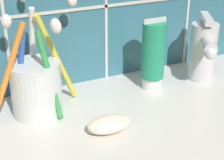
{
  "coord_description": "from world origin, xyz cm",
  "views": [
    {
      "loc": [
        -24.75,
        -43.23,
        32.71
      ],
      "look_at": [
        -2.99,
        3.61,
        7.98
      ],
      "focal_mm": 60.0,
      "sensor_mm": 36.0,
      "label": 1
    }
  ],
  "objects_px": {
    "toothpaste_tube": "(153,55)",
    "toothbrush_cup": "(36,84)",
    "sink_faucet": "(204,50)",
    "soap_bar": "(109,124)"
  },
  "relations": [
    {
      "from": "toothpaste_tube",
      "to": "soap_bar",
      "type": "xyz_separation_m",
      "value": [
        -0.13,
        -0.1,
        -0.05
      ]
    },
    {
      "from": "sink_faucet",
      "to": "soap_bar",
      "type": "bearing_deg",
      "value": -41.13
    },
    {
      "from": "sink_faucet",
      "to": "toothbrush_cup",
      "type": "bearing_deg",
      "value": -63.62
    },
    {
      "from": "toothpaste_tube",
      "to": "soap_bar",
      "type": "relative_size",
      "value": 1.93
    },
    {
      "from": "toothbrush_cup",
      "to": "soap_bar",
      "type": "distance_m",
      "value": 0.13
    },
    {
      "from": "toothbrush_cup",
      "to": "toothpaste_tube",
      "type": "relative_size",
      "value": 1.46
    },
    {
      "from": "sink_faucet",
      "to": "toothpaste_tube",
      "type": "bearing_deg",
      "value": -66.36
    },
    {
      "from": "toothpaste_tube",
      "to": "sink_faucet",
      "type": "xyz_separation_m",
      "value": [
        0.1,
        -0.01,
        -0.0
      ]
    },
    {
      "from": "toothbrush_cup",
      "to": "sink_faucet",
      "type": "xyz_separation_m",
      "value": [
        0.31,
        -0.01,
        0.01
      ]
    },
    {
      "from": "toothpaste_tube",
      "to": "toothbrush_cup",
      "type": "bearing_deg",
      "value": 179.75
    }
  ]
}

